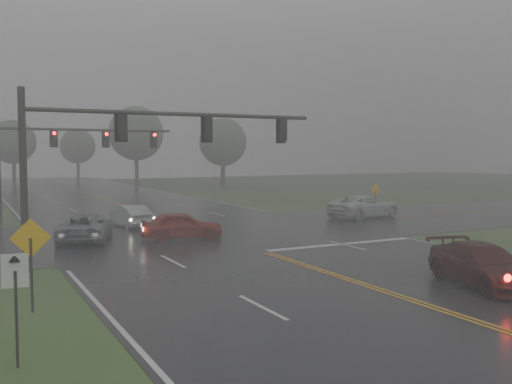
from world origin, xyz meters
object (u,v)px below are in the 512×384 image
sedan_red (182,240)px  sedan_maroon (483,286)px  signal_gantry_near (125,143)px  signal_gantry_far (56,149)px  car_grey (86,241)px  pickup_white (364,218)px  sedan_silver (131,227)px

sedan_red → sedan_maroon: bearing=-145.8°
signal_gantry_near → signal_gantry_far: 16.02m
car_grey → pickup_white: bearing=-155.9°
sedan_silver → pickup_white: bearing=164.4°
sedan_red → signal_gantry_far: 12.90m
car_grey → pickup_white: pickup_white is taller
sedan_maroon → sedan_red: size_ratio=1.14×
sedan_red → sedan_silver: (-1.05, 6.33, 0.00)m
pickup_white → signal_gantry_near: size_ratio=0.44×
sedan_red → sedan_silver: 6.41m
sedan_red → pickup_white: 15.39m
car_grey → signal_gantry_near: size_ratio=0.41×
sedan_silver → signal_gantry_near: size_ratio=0.32×
sedan_maroon → sedan_silver: 22.05m
car_grey → signal_gantry_near: 8.46m
sedan_red → signal_gantry_near: signal_gantry_near is taller
car_grey → sedan_silver: bearing=-109.6°
sedan_silver → signal_gantry_near: signal_gantry_near is taller
car_grey → pickup_white: size_ratio=0.92×
car_grey → sedan_maroon: bearing=140.3°
sedan_maroon → sedan_red: bearing=125.7°
sedan_red → signal_gantry_far: bearing=36.4°
sedan_red → pickup_white: bearing=-62.8°
sedan_silver → sedan_maroon: bearing=101.3°
sedan_maroon → sedan_silver: sedan_maroon is taller
sedan_red → pickup_white: size_ratio=0.77×
pickup_white → signal_gantry_near: bearing=103.0°
sedan_silver → car_grey: (-3.55, -4.50, 0.00)m
signal_gantry_near → signal_gantry_far: (-0.47, 16.01, -0.13)m
signal_gantry_far → car_grey: bearing=-89.4°
car_grey → signal_gantry_far: size_ratio=0.45×
sedan_red → car_grey: bearing=81.6°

